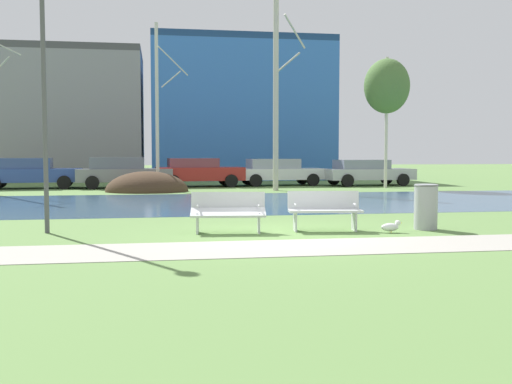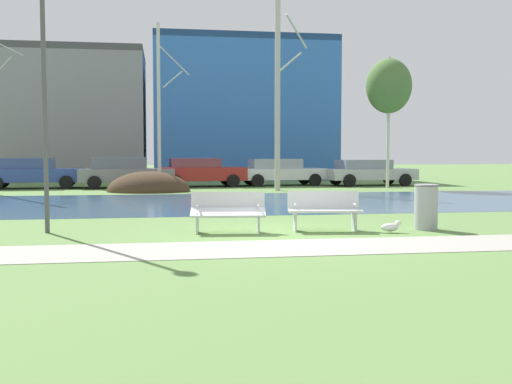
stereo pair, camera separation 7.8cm
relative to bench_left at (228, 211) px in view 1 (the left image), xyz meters
The scene contains 19 objects.
ground_plane 9.51m from the bench_left, 83.59° to the left, with size 120.00×120.00×0.00m, color #5B7F42.
paved_path_strip 2.48m from the bench_left, 64.27° to the right, with size 60.00×1.88×0.01m, color #9E998E.
river_band 7.83m from the bench_left, 82.21° to the left, with size 80.00×8.85×0.01m, color #33516B.
soil_mound 14.31m from the bench_left, 97.97° to the left, with size 3.65×2.92×1.80m, color #423021.
bench_left is the anchor object (origin of this frame).
bench_right 2.14m from the bench_left, ahead, with size 1.65×0.74×0.87m.
trash_bin 4.45m from the bench_left, ahead, with size 0.54×0.54×1.02m.
seagull 3.53m from the bench_left, ahead, with size 0.47×0.18×0.27m.
streetlamp 5.16m from the bench_left, behind, with size 0.32×0.32×5.86m.
birch_left 15.37m from the bench_left, 95.61° to the left, with size 1.49×2.48×7.57m.
birch_center_left 15.04m from the bench_left, 74.65° to the left, with size 1.45×2.41×9.17m.
birch_center 18.33m from the bench_left, 57.77° to the left, with size 2.19×2.19×6.33m.
parked_van_nearest_blue 18.85m from the bench_left, 113.74° to the left, with size 4.82×2.22×1.46m.
parked_sedan_second_grey 17.35m from the bench_left, 100.69° to the left, with size 4.66×2.26×1.49m.
parked_hatch_third_red 17.55m from the bench_left, 88.32° to the left, with size 4.48×2.32×1.44m.
parked_wagon_fourth_white 18.55m from the bench_left, 75.31° to the left, with size 4.73×2.27×1.40m.
parked_suv_fifth_silver 19.52m from the bench_left, 61.70° to the left, with size 4.77×2.40×1.35m.
building_grey_warehouse 28.03m from the bench_left, 107.67° to the left, with size 11.99×7.10×8.02m.
building_blue_store 27.04m from the bench_left, 81.67° to the left, with size 11.45×6.63×8.98m.
Camera 1 is at (-2.53, -12.14, 1.73)m, focal length 41.93 mm.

